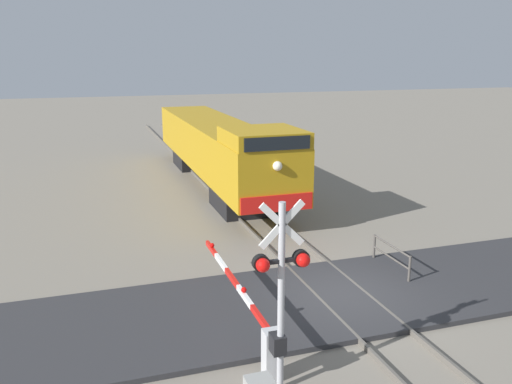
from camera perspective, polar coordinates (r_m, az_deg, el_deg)
ground_plane at (r=15.77m, az=9.10°, el=-11.17°), size 160.00×160.00×0.00m
rail_track_left at (r=15.45m, az=6.69°, el=-11.34°), size 0.08×80.00×0.15m
rail_track_right at (r=16.06m, az=11.43°, el=-10.50°), size 0.08×80.00×0.15m
road_surface at (r=15.74m, az=9.11°, el=-10.93°), size 36.00×4.76×0.14m
locomotive at (r=28.03m, az=-4.08°, el=4.78°), size 2.99×18.59×3.97m
crossing_signal at (r=10.64m, az=2.77°, el=-9.01°), size 1.18×0.33×4.09m
crossing_gate at (r=12.55m, az=0.19°, el=-14.05°), size 0.36×6.55×1.25m
guard_railing at (r=17.56m, az=14.26°, el=-6.56°), size 0.08×2.14×0.95m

